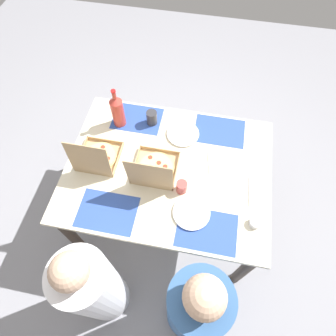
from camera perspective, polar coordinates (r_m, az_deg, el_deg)
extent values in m
plane|color=gray|center=(2.57, 0.00, -8.33)|extent=(6.00, 6.00, 0.00)
cylinder|color=#3F3328|center=(2.51, 16.21, 2.28)|extent=(0.07, 0.07, 0.70)
cylinder|color=#3F3328|center=(2.60, -11.67, 6.71)|extent=(0.07, 0.07, 0.70)
cylinder|color=#3F3328|center=(2.13, 15.05, -18.95)|extent=(0.07, 0.07, 0.70)
cylinder|color=#3F3328|center=(2.23, -18.75, -12.60)|extent=(0.07, 0.07, 0.70)
cube|color=beige|center=(1.92, 0.00, -0.23)|extent=(1.37, 1.06, 0.03)
cube|color=#2D4C9E|center=(2.12, 10.25, 7.31)|extent=(0.36, 0.26, 0.00)
cube|color=#2D4C9E|center=(2.17, -6.17, 9.82)|extent=(0.36, 0.26, 0.00)
cube|color=#2D4C9E|center=(1.74, 7.75, -12.22)|extent=(0.36, 0.26, 0.00)
cube|color=#2D4C9E|center=(1.81, -12.05, -8.54)|extent=(0.36, 0.26, 0.00)
cube|color=tan|center=(1.90, -2.44, -0.10)|extent=(0.28, 0.28, 0.01)
cube|color=tan|center=(1.87, 1.69, -0.52)|extent=(0.01, 0.28, 0.03)
cube|color=tan|center=(1.91, -6.54, 0.86)|extent=(0.01, 0.28, 0.03)
cube|color=tan|center=(1.96, -1.60, 3.61)|extent=(0.28, 0.01, 0.03)
cube|color=tan|center=(1.82, -3.39, -3.51)|extent=(0.28, 0.01, 0.03)
cylinder|color=#E0B76B|center=(1.90, -2.45, 0.04)|extent=(0.25, 0.25, 0.01)
cylinder|color=#EFD67F|center=(1.89, -2.46, 0.16)|extent=(0.23, 0.23, 0.00)
cylinder|color=red|center=(1.89, -3.67, 0.21)|extent=(0.03, 0.03, 0.00)
cylinder|color=red|center=(1.87, -3.73, -0.75)|extent=(0.03, 0.03, 0.00)
cylinder|color=red|center=(1.87, -2.30, -0.62)|extent=(0.03, 0.03, 0.00)
cylinder|color=red|center=(1.86, -1.05, -1.05)|extent=(0.03, 0.03, 0.00)
cylinder|color=red|center=(1.89, -0.57, 0.31)|extent=(0.03, 0.03, 0.00)
cylinder|color=red|center=(1.90, -1.85, 1.06)|extent=(0.03, 0.03, 0.00)
cylinder|color=red|center=(1.93, -3.57, 2.16)|extent=(0.03, 0.03, 0.00)
cube|color=tan|center=(1.68, -3.78, -1.54)|extent=(0.28, 0.03, 0.28)
cube|color=tan|center=(2.00, -13.40, 2.11)|extent=(0.27, 0.27, 0.01)
cube|color=tan|center=(1.95, -9.92, 1.81)|extent=(0.01, 0.27, 0.03)
cube|color=tan|center=(2.04, -16.94, 2.93)|extent=(0.01, 0.27, 0.03)
cube|color=tan|center=(2.05, -12.40, 5.40)|extent=(0.27, 0.01, 0.03)
cube|color=tan|center=(1.93, -14.68, -0.82)|extent=(0.27, 0.01, 0.03)
cylinder|color=#E0B76B|center=(2.00, -13.46, 2.25)|extent=(0.24, 0.24, 0.01)
cylinder|color=#EFD67F|center=(1.99, -13.50, 2.37)|extent=(0.21, 0.21, 0.00)
cylinder|color=red|center=(2.01, -14.83, 2.86)|extent=(0.03, 0.03, 0.00)
cylinder|color=red|center=(1.97, -14.06, 1.25)|extent=(0.03, 0.03, 0.00)
cylinder|color=red|center=(1.96, -11.95, 1.88)|extent=(0.03, 0.03, 0.00)
cylinder|color=red|center=(2.02, -12.91, 4.11)|extent=(0.03, 0.03, 0.00)
cube|color=tan|center=(1.81, -15.64, 1.66)|extent=(0.27, 0.02, 0.27)
cylinder|color=white|center=(1.77, 4.70, -8.94)|extent=(0.22, 0.22, 0.01)
cylinder|color=white|center=(1.76, 4.72, -8.85)|extent=(0.23, 0.23, 0.01)
cylinder|color=white|center=(2.06, 3.01, 6.78)|extent=(0.22, 0.22, 0.01)
cylinder|color=white|center=(2.06, 3.02, 6.91)|extent=(0.23, 0.23, 0.01)
cylinder|color=#B2382D|center=(2.08, -9.96, 10.81)|extent=(0.09, 0.09, 0.22)
cone|color=#B2382D|center=(1.98, -10.53, 13.24)|extent=(0.09, 0.09, 0.04)
cylinder|color=#B2382D|center=(1.95, -10.75, 14.15)|extent=(0.03, 0.03, 0.06)
cylinder|color=red|center=(1.93, -10.91, 14.85)|extent=(0.03, 0.03, 0.01)
cylinder|color=#BF4742|center=(1.79, 2.74, -3.80)|extent=(0.07, 0.07, 0.09)
cylinder|color=#333338|center=(2.09, -3.25, 10.01)|extent=(0.08, 0.08, 0.11)
cylinder|color=white|center=(1.80, 17.07, -10.42)|extent=(0.07, 0.07, 0.04)
cube|color=#B7B7BC|center=(1.95, 8.28, 1.22)|extent=(0.05, 0.19, 0.00)
cube|color=#B7B7BC|center=(1.90, 16.10, -4.58)|extent=(0.03, 0.21, 0.00)
cylinder|color=#33598C|center=(1.89, 5.14, -26.25)|extent=(0.32, 0.32, 0.99)
sphere|color=#D1A889|center=(1.30, 7.35, -24.25)|extent=(0.19, 0.19, 0.19)
cylinder|color=white|center=(1.99, -14.22, -22.33)|extent=(0.32, 0.32, 0.92)
sphere|color=#D1A889|center=(1.46, -19.13, -18.92)|extent=(0.19, 0.19, 0.19)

